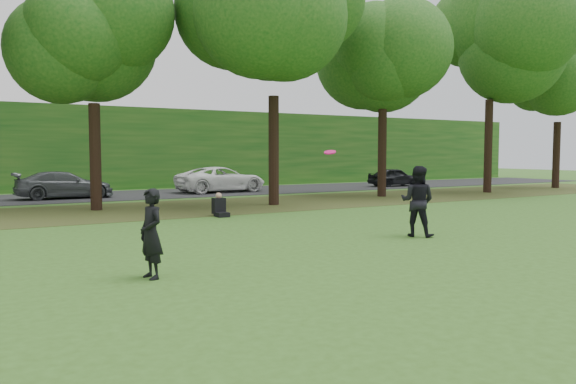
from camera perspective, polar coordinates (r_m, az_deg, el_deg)
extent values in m
plane|color=#33561A|center=(11.71, 11.32, -7.01)|extent=(120.00, 120.00, 0.00)
cube|color=#3C3015|center=(22.96, -11.05, -1.61)|extent=(60.00, 7.00, 0.01)
cube|color=black|center=(30.58, -16.16, -0.30)|extent=(70.00, 7.00, 0.02)
cube|color=#164D17|center=(36.33, -18.66, 4.23)|extent=(70.00, 3.00, 5.00)
imported|color=black|center=(10.19, -13.73, -4.14)|extent=(0.47, 0.64, 1.60)
imported|color=black|center=(15.27, 13.02, -0.92)|extent=(1.09, 1.15, 1.88)
imported|color=#464A4F|center=(29.20, -21.78, 0.68)|extent=(4.52, 1.84, 1.31)
imported|color=white|center=(31.82, -6.80, 1.28)|extent=(5.28, 2.78, 1.42)
imported|color=black|center=(37.80, 10.74, 1.52)|extent=(3.68, 1.73, 1.22)
cylinder|color=#DD1270|center=(12.69, 4.28, 4.05)|extent=(0.34, 0.33, 0.13)
cube|color=black|center=(19.63, -6.74, -2.29)|extent=(0.42, 0.58, 0.16)
cube|color=black|center=(19.86, -7.05, -1.41)|extent=(0.43, 0.36, 0.56)
sphere|color=tan|center=(19.83, -7.06, -0.37)|extent=(0.22, 0.22, 0.22)
cylinder|color=black|center=(22.89, -18.99, 3.38)|extent=(0.44, 0.44, 4.12)
sphere|color=#164D17|center=(23.36, -19.26, 15.23)|extent=(5.80, 5.80, 5.80)
cylinder|color=black|center=(23.89, -1.46, 4.21)|extent=(0.44, 0.44, 4.62)
sphere|color=#164D17|center=(24.51, -1.49, 16.92)|extent=(6.60, 6.60, 6.60)
cylinder|color=black|center=(28.90, 9.54, 3.96)|extent=(0.44, 0.44, 4.45)
sphere|color=#164D17|center=(29.37, 9.66, 14.14)|extent=(6.20, 6.20, 6.20)
cylinder|color=black|center=(33.35, 19.68, 4.39)|extent=(0.44, 0.44, 5.17)
sphere|color=#164D17|center=(33.96, 19.92, 14.61)|extent=(7.40, 7.40, 7.40)
cylinder|color=black|center=(39.28, 25.60, 3.40)|extent=(0.44, 0.44, 4.16)
sphere|color=#164D17|center=(39.56, 25.82, 10.44)|extent=(5.60, 5.60, 5.60)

